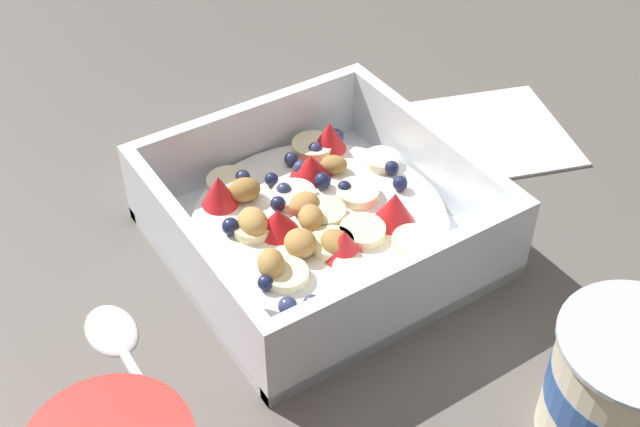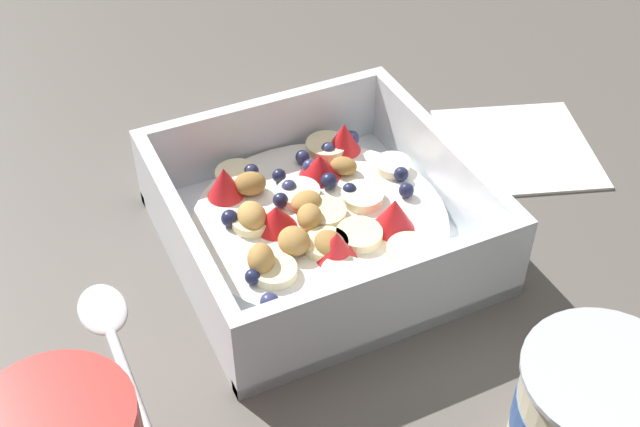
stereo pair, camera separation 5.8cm
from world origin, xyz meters
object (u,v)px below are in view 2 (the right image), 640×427
(yogurt_cup, at_px, (592,421))
(fruit_bowl, at_px, (319,222))
(folded_napkin, at_px, (517,147))
(spoon, at_px, (111,333))

(yogurt_cup, bearing_deg, fruit_bowl, -76.77)
(fruit_bowl, xyz_separation_m, folded_napkin, (-0.20, -0.03, -0.02))
(spoon, bearing_deg, yogurt_cup, 136.13)
(fruit_bowl, relative_size, folded_napkin, 1.71)
(spoon, bearing_deg, folded_napkin, -171.13)
(spoon, distance_m, folded_napkin, 0.36)
(fruit_bowl, xyz_separation_m, spoon, (0.16, 0.02, -0.02))
(spoon, relative_size, folded_napkin, 1.44)
(folded_napkin, bearing_deg, fruit_bowl, 9.50)
(spoon, xyz_separation_m, folded_napkin, (-0.35, -0.06, -0.00))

